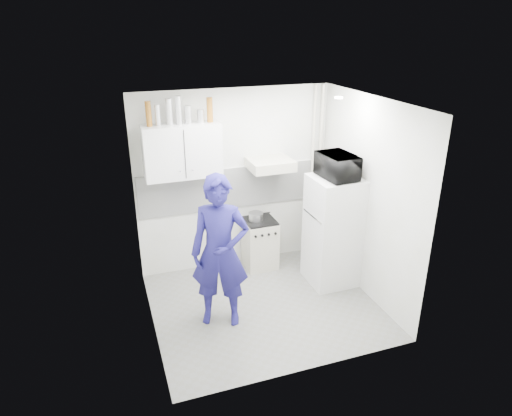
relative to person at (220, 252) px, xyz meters
name	(u,v)px	position (x,y,z in m)	size (l,w,h in m)	color
floor	(264,305)	(0.59, 0.11, -0.93)	(2.80, 2.80, 0.00)	#64635B
ceiling	(266,102)	(0.59, 0.11, 1.67)	(2.80, 2.80, 0.00)	white
wall_back	(234,181)	(0.59, 1.36, 0.37)	(2.80, 2.80, 0.00)	silver
wall_left	(145,230)	(-0.81, 0.11, 0.37)	(2.60, 2.60, 0.00)	silver
wall_right	(367,199)	(1.99, 0.11, 0.37)	(2.60, 2.60, 0.00)	silver
person	(220,252)	(0.00, 0.00, 0.00)	(0.68, 0.45, 1.87)	navy
stove	(260,244)	(0.89, 1.11, -0.57)	(0.45, 0.45, 0.72)	#B7B29D
fridge	(333,231)	(1.69, 0.39, -0.17)	(0.63, 0.63, 1.53)	silver
stove_top	(260,221)	(0.89, 1.11, -0.20)	(0.43, 0.43, 0.03)	black
saucepan	(256,216)	(0.83, 1.12, -0.13)	(0.21, 0.21, 0.11)	silver
microwave	(338,166)	(1.69, 0.39, 0.75)	(0.39, 0.57, 0.31)	black
bottle_a	(149,114)	(-0.55, 1.18, 1.42)	(0.07, 0.07, 0.31)	brown
bottle_b	(158,115)	(-0.44, 1.18, 1.40)	(0.07, 0.07, 0.26)	silver
bottle_c	(169,112)	(-0.29, 1.18, 1.43)	(0.08, 0.08, 0.33)	silver
bottle_d	(178,110)	(-0.17, 1.18, 1.44)	(0.08, 0.08, 0.35)	silver
canister_a	(188,115)	(-0.06, 1.18, 1.38)	(0.09, 0.09, 0.23)	silver
canister_b	(201,116)	(0.11, 1.18, 1.35)	(0.09, 0.09, 0.17)	silver
bottle_e	(210,110)	(0.23, 1.18, 1.42)	(0.08, 0.08, 0.32)	brown
upper_cabinet	(182,151)	(-0.16, 1.18, 0.92)	(1.00, 0.35, 0.70)	silver
range_hood	(270,164)	(1.04, 1.11, 0.64)	(0.60, 0.50, 0.14)	#B7B29D
backsplash	(235,188)	(0.59, 1.34, 0.27)	(2.74, 0.03, 0.60)	white
pipe_a	(319,173)	(1.89, 1.28, 0.37)	(0.05, 0.05, 2.60)	#B7B29D
pipe_b	(312,174)	(1.77, 1.28, 0.37)	(0.04, 0.04, 2.60)	#B7B29D
ceiling_spot_fixture	(339,98)	(1.59, 0.31, 1.64)	(0.10, 0.10, 0.02)	white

